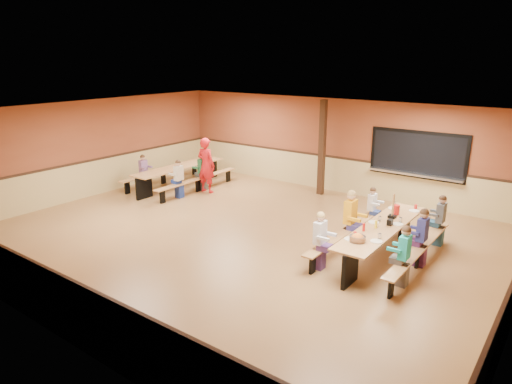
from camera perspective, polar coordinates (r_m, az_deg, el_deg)
The scene contains 23 objects.
ground at distance 11.30m, azimuth -1.89°, elevation -5.60°, with size 12.00×12.00×0.00m, color brown.
room_envelope at distance 11.06m, azimuth -1.92°, elevation -2.28°, with size 12.04×10.04×3.02m.
kitchen_pass_through at distance 14.01m, azimuth 19.51°, elevation 4.20°, with size 2.78×0.28×1.38m.
structural_post at distance 14.54m, azimuth 8.26°, elevation 5.45°, with size 0.18×0.18×3.00m, color black.
cafeteria_table_main at distance 10.35m, azimuth 15.41°, elevation -5.24°, with size 1.91×3.70×0.74m.
cafeteria_table_second at distance 15.55m, azimuth -9.52°, elevation 2.45°, with size 1.91×3.70×0.74m.
seated_child_white_left at distance 9.54m, azimuth 7.96°, elevation -6.10°, with size 0.38×0.31×1.23m, color silver, non-canonical shape.
seated_adult_yellow at distance 10.72m, azimuth 11.67°, elevation -3.37°, with size 0.43×0.36×1.34m, color orange, non-canonical shape.
seated_child_grey_left at distance 11.86m, azimuth 14.25°, elevation -2.12°, with size 0.33×0.27×1.13m, color white, non-canonical shape.
seated_child_teal_right at distance 9.22m, azimuth 17.99°, elevation -7.69°, with size 0.37×0.30×1.21m, color teal, non-canonical shape.
seated_child_navy_right at distance 10.18m, azimuth 20.01°, elevation -5.43°, with size 0.39×0.32×1.25m, color navy, non-canonical shape.
seated_child_char_right at distance 11.45m, azimuth 22.03°, elevation -3.35°, with size 0.37×0.30×1.20m, color #4B4F55, non-canonical shape.
seated_child_purple_sec at distance 15.60m, azimuth -13.87°, elevation 2.41°, with size 0.34×0.28×1.15m, color slate, non-canonical shape.
seated_child_green_sec at distance 15.14m, azimuth -6.69°, elevation 2.53°, with size 0.38×0.31×1.24m, color #276239, non-canonical shape.
seated_child_tan_sec at distance 14.40m, azimuth -9.62°, elevation 1.59°, with size 0.36×0.30×1.19m, color beige, non-canonical shape.
standing_woman at distance 14.81m, azimuth -6.25°, elevation 3.35°, with size 0.65×0.43×1.80m, color red.
punch_pitcher at distance 11.08m, azimuth 17.13°, elevation -2.13°, with size 0.16×0.16×0.22m, color red.
chip_bowl at distance 9.29m, azimuth 12.57°, elevation -5.64°, with size 0.32×0.32×0.15m, color orange, non-canonical shape.
napkin_dispenser at distance 10.35m, azimuth 16.39°, elevation -3.65°, with size 0.10×0.14×0.13m, color black.
condiment_mustard at distance 10.09m, azimuth 14.77°, elevation -3.93°, with size 0.06×0.06×0.17m, color yellow.
condiment_ketchup at distance 9.86m, azimuth 13.32°, elevation -4.31°, with size 0.06×0.06×0.17m, color #B2140F.
table_paddle at distance 10.81m, azimuth 16.70°, elevation -2.41°, with size 0.16×0.16×0.56m.
place_settings at distance 10.25m, azimuth 15.52°, elevation -3.84°, with size 0.65×3.30×0.11m, color beige, non-canonical shape.
Camera 1 is at (6.50, -8.20, 4.27)m, focal length 32.00 mm.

